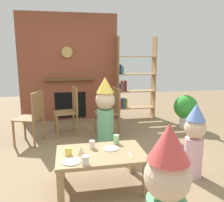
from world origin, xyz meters
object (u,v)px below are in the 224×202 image
(paper_cup_near_right, at_px, (92,144))
(paper_plate_front, at_px, (111,148))
(paper_cup_center, at_px, (85,160))
(birthday_cake_slice, at_px, (81,151))
(dining_chair_left, at_px, (33,114))
(bookshelf, at_px, (133,83))
(coffee_table, at_px, (101,158))
(potted_plant_tall, at_px, (186,108))
(child_by_the_chairs, at_px, (105,110))
(dining_chair_right, at_px, (111,109))
(child_with_cone_hat, at_px, (166,199))
(paper_cup_far_left, at_px, (68,152))
(paper_plate_rear, at_px, (71,161))
(dining_chair_middle, at_px, (70,108))
(paper_cup_near_left, at_px, (116,139))
(child_in_pink, at_px, (194,139))

(paper_cup_near_right, distance_m, paper_plate_front, 0.22)
(paper_cup_center, xyz_separation_m, birthday_cake_slice, (-0.03, 0.24, -0.00))
(paper_cup_center, height_order, dining_chair_left, dining_chair_left)
(bookshelf, bearing_deg, birthday_cake_slice, -116.13)
(bookshelf, relative_size, paper_plate_front, 10.88)
(coffee_table, distance_m, paper_plate_front, 0.17)
(paper_cup_near_right, bearing_deg, potted_plant_tall, 39.21)
(child_by_the_chairs, height_order, dining_chair_right, child_by_the_chairs)
(paper_cup_center, distance_m, birthday_cake_slice, 0.24)
(birthday_cake_slice, height_order, dining_chair_right, dining_chair_right)
(birthday_cake_slice, xyz_separation_m, child_with_cone_hat, (0.48, -1.15, 0.11))
(birthday_cake_slice, bearing_deg, dining_chair_left, 113.90)
(bookshelf, xyz_separation_m, paper_cup_far_left, (-1.54, -2.86, -0.38))
(paper_plate_rear, bearing_deg, dining_chair_middle, 89.03)
(coffee_table, bearing_deg, paper_cup_far_left, -178.60)
(bookshelf, height_order, paper_cup_near_left, bookshelf)
(paper_cup_near_right, xyz_separation_m, paper_cup_center, (-0.11, -0.40, -0.00))
(coffee_table, height_order, paper_plate_front, paper_plate_front)
(paper_plate_rear, bearing_deg, dining_chair_right, 67.61)
(bookshelf, distance_m, paper_plate_rear, 3.41)
(dining_chair_left, bearing_deg, paper_plate_front, 144.92)
(paper_cup_far_left, distance_m, child_with_cone_hat, 1.31)
(paper_cup_near_left, relative_size, dining_chair_right, 0.12)
(child_with_cone_hat, height_order, dining_chair_right, child_with_cone_hat)
(paper_plate_front, distance_m, dining_chair_left, 1.82)
(bookshelf, xyz_separation_m, paper_plate_front, (-1.06, -2.77, -0.42))
(coffee_table, relative_size, dining_chair_right, 1.09)
(paper_plate_rear, height_order, child_in_pink, child_in_pink)
(bookshelf, distance_m, child_in_pink, 2.85)
(paper_plate_front, xyz_separation_m, dining_chair_middle, (-0.43, 1.83, 0.08))
(paper_plate_rear, xyz_separation_m, child_in_pink, (1.49, 0.20, 0.07))
(paper_cup_near_left, bearing_deg, paper_cup_near_right, -163.87)
(bookshelf, distance_m, paper_cup_near_right, 3.01)
(paper_plate_rear, distance_m, dining_chair_right, 2.04)
(paper_cup_center, bearing_deg, child_with_cone_hat, -63.62)
(paper_plate_rear, relative_size, child_in_pink, 0.21)
(bookshelf, bearing_deg, paper_cup_near_right, -115.08)
(child_in_pink, height_order, dining_chair_middle, child_in_pink)
(paper_plate_front, bearing_deg, paper_cup_near_right, 162.75)
(dining_chair_right, bearing_deg, dining_chair_left, -1.29)
(paper_cup_center, relative_size, dining_chair_middle, 0.10)
(child_with_cone_hat, bearing_deg, paper_cup_near_right, 2.03)
(paper_cup_near_left, relative_size, child_with_cone_hat, 0.10)
(paper_cup_center, height_order, child_by_the_chairs, child_by_the_chairs)
(dining_chair_left, bearing_deg, paper_plate_rear, 128.37)
(paper_cup_center, relative_size, dining_chair_left, 0.10)
(paper_plate_rear, height_order, dining_chair_middle, dining_chair_middle)
(child_by_the_chairs, relative_size, dining_chair_left, 1.27)
(dining_chair_left, height_order, dining_chair_middle, same)
(birthday_cake_slice, bearing_deg, dining_chair_right, 68.91)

